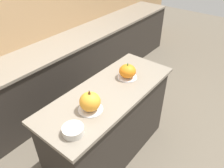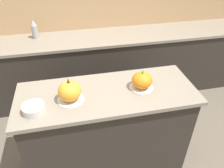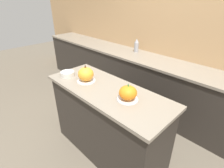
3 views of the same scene
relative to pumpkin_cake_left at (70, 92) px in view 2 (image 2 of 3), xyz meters
The scene contains 8 objects.
ground_plane 1.06m from the pumpkin_cake_left, ahead, with size 12.00×12.00×0.00m, color #665B4C.
wall_back 1.64m from the pumpkin_cake_left, 79.19° to the left, with size 8.00×0.06×2.50m.
kitchen_island 0.63m from the pumpkin_cake_left, ahead, with size 1.51×0.59×0.93m.
back_counter 1.41m from the pumpkin_cake_left, 76.45° to the left, with size 6.00×0.60×0.90m.
pumpkin_cake_left is the anchor object (origin of this frame).
pumpkin_cake_right 0.60m from the pumpkin_cake_left, ahead, with size 0.20×0.20×0.18m.
bottle_tall 1.44m from the pumpkin_cake_left, 104.67° to the left, with size 0.08×0.08×0.24m.
mixing_bowl 0.29m from the pumpkin_cake_left, 163.98° to the right, with size 0.17×0.17×0.06m.
Camera 2 is at (-0.26, -1.43, 2.04)m, focal length 35.00 mm.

